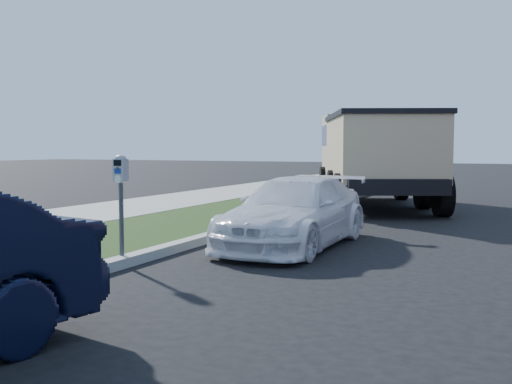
% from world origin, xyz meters
% --- Properties ---
extents(ground, '(120.00, 120.00, 0.00)m').
position_xyz_m(ground, '(0.00, 0.00, 0.00)').
color(ground, black).
rests_on(ground, ground).
extents(streetside, '(6.12, 50.00, 0.15)m').
position_xyz_m(streetside, '(-5.57, 2.00, 0.07)').
color(streetside, gray).
rests_on(streetside, ground).
extents(parking_meter, '(0.21, 0.15, 1.51)m').
position_xyz_m(parking_meter, '(-2.68, -1.03, 1.23)').
color(parking_meter, '#3F4247').
rests_on(parking_meter, ground).
extents(white_wagon, '(1.77, 4.23, 1.22)m').
position_xyz_m(white_wagon, '(-0.95, 1.66, 0.61)').
color(white_wagon, white).
rests_on(white_wagon, ground).
extents(dump_truck, '(5.17, 7.64, 2.82)m').
position_xyz_m(dump_truck, '(-1.43, 9.65, 1.59)').
color(dump_truck, black).
rests_on(dump_truck, ground).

